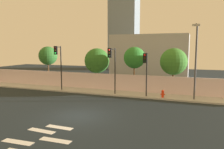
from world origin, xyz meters
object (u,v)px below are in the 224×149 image
object	(u,v)px
traffic_light_right	(146,65)
roadside_tree_midleft	(97,61)
roadside_tree_rightmost	(174,62)
traffic_light_center	(58,58)
street_lamp_curbside	(196,56)
fire_hydrant	(163,93)
roadside_tree_leftmost	(48,56)
traffic_light_left	(112,61)
roadside_tree_midright	(134,58)

from	to	relation	value
traffic_light_right	roadside_tree_midleft	world-z (taller)	roadside_tree_midleft
roadside_tree_rightmost	traffic_light_center	bearing A→B (deg)	-164.28
traffic_light_right	street_lamp_curbside	size ratio (longest dim) A/B	0.63
traffic_light_right	fire_hydrant	size ratio (longest dim) A/B	5.79
roadside_tree_leftmost	roadside_tree_rightmost	distance (m)	15.76
traffic_light_left	traffic_light_center	distance (m)	6.40
traffic_light_center	street_lamp_curbside	distance (m)	14.07
traffic_light_center	roadside_tree_leftmost	bearing A→B (deg)	138.77
traffic_light_center	roadside_tree_midleft	distance (m)	4.60
roadside_tree_leftmost	roadside_tree_midleft	world-z (taller)	roadside_tree_leftmost
roadside_tree_midright	roadside_tree_midleft	bearing A→B (deg)	180.00
roadside_tree_rightmost	roadside_tree_midright	bearing A→B (deg)	-180.00
traffic_light_right	roadside_tree_rightmost	xyz separation A→B (m)	(2.24, 3.48, 0.16)
traffic_light_center	roadside_tree_leftmost	distance (m)	5.09
roadside_tree_midleft	roadside_tree_leftmost	bearing A→B (deg)	180.00
traffic_light_left	fire_hydrant	size ratio (longest dim) A/B	6.41
roadside_tree_rightmost	roadside_tree_midleft	bearing A→B (deg)	180.00
roadside_tree_leftmost	roadside_tree_midright	size ratio (longest dim) A/B	1.01
traffic_light_left	fire_hydrant	distance (m)	5.80
traffic_light_left	roadside_tree_midleft	xyz separation A→B (m)	(-3.28, 3.64, -0.25)
roadside_tree_midright	traffic_light_center	bearing A→B (deg)	-156.45
street_lamp_curbside	traffic_light_right	bearing A→B (deg)	-172.31
fire_hydrant	roadside_tree_midleft	bearing A→B (deg)	160.86
traffic_light_left	roadside_tree_rightmost	distance (m)	6.63
roadside_tree_leftmost	roadside_tree_midright	distance (m)	11.53
street_lamp_curbside	roadside_tree_midleft	size ratio (longest dim) A/B	1.39
traffic_light_left	roadside_tree_rightmost	size ratio (longest dim) A/B	0.97
traffic_light_right	traffic_light_center	bearing A→B (deg)	179.29
traffic_light_center	street_lamp_curbside	bearing A→B (deg)	1.91
traffic_light_center	street_lamp_curbside	xyz separation A→B (m)	(14.06, 0.47, 0.43)
roadside_tree_rightmost	street_lamp_curbside	bearing A→B (deg)	-53.59
fire_hydrant	roadside_tree_rightmost	xyz separation A→B (m)	(0.67, 2.82, 2.89)
traffic_light_center	roadside_tree_rightmost	xyz separation A→B (m)	(11.93, 3.36, -0.29)
fire_hydrant	roadside_tree_leftmost	bearing A→B (deg)	169.40
street_lamp_curbside	roadside_tree_midright	distance (m)	6.99
traffic_light_center	roadside_tree_leftmost	xyz separation A→B (m)	(-3.83, 3.36, 0.13)
fire_hydrant	traffic_light_left	bearing A→B (deg)	-170.50
traffic_light_right	street_lamp_curbside	xyz separation A→B (m)	(4.37, 0.59, 0.88)
street_lamp_curbside	fire_hydrant	distance (m)	4.57
traffic_light_left	traffic_light_center	size ratio (longest dim) A/B	0.96
roadside_tree_midleft	roadside_tree_rightmost	bearing A→B (deg)	0.00
roadside_tree_midleft	traffic_light_right	bearing A→B (deg)	-27.88
traffic_light_right	roadside_tree_midright	world-z (taller)	roadside_tree_midright
traffic_light_left	roadside_tree_rightmost	xyz separation A→B (m)	(5.54, 3.64, -0.17)
roadside_tree_leftmost	street_lamp_curbside	bearing A→B (deg)	-9.17
roadside_tree_leftmost	roadside_tree_midright	bearing A→B (deg)	-0.00
roadside_tree_leftmost	roadside_tree_midleft	bearing A→B (deg)	0.00
traffic_light_left	roadside_tree_midright	bearing A→B (deg)	70.23
roadside_tree_midleft	street_lamp_curbside	bearing A→B (deg)	-14.78
street_lamp_curbside	roadside_tree_midleft	world-z (taller)	street_lamp_curbside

